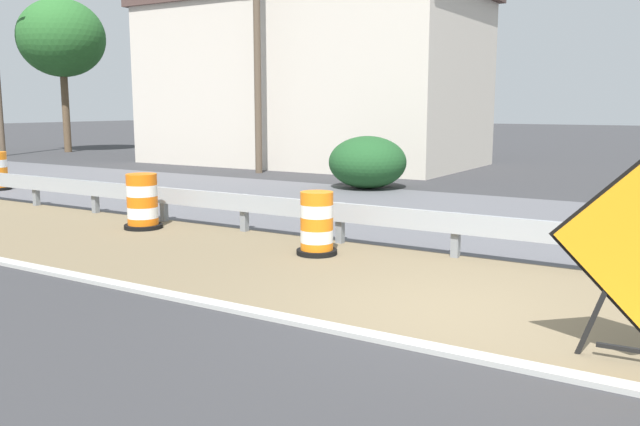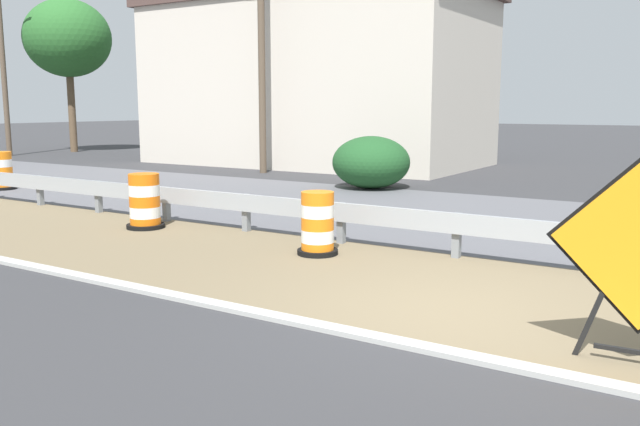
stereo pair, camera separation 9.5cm
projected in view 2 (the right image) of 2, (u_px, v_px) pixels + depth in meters
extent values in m
plane|color=#333335|center=(455.00, 312.00, 7.54)|extent=(160.00, 160.00, 0.00)
cube|color=#706047|center=(478.00, 295.00, 8.21)|extent=(3.99, 120.00, 0.01)
cube|color=#56565B|center=(573.00, 227.00, 12.84)|extent=(7.11, 120.00, 0.00)
cube|color=#ADADA8|center=(406.00, 346.00, 6.46)|extent=(0.20, 120.00, 0.11)
cube|color=#999EA3|center=(599.00, 238.00, 9.01)|extent=(0.08, 59.66, 0.32)
cube|color=slate|center=(599.00, 251.00, 9.11)|extent=(0.12, 0.12, 0.70)
cube|color=slate|center=(457.00, 235.00, 10.19)|extent=(0.12, 0.12, 0.70)
cube|color=slate|center=(341.00, 223.00, 11.27)|extent=(0.12, 0.12, 0.70)
cube|color=slate|center=(246.00, 213.00, 12.35)|extent=(0.12, 0.12, 0.70)
cube|color=slate|center=(166.00, 204.00, 13.43)|extent=(0.12, 0.12, 0.70)
cube|color=slate|center=(98.00, 197.00, 14.52)|extent=(0.12, 0.12, 0.70)
cube|color=slate|center=(40.00, 190.00, 15.60)|extent=(0.12, 0.12, 0.70)
cube|color=black|center=(598.00, 304.00, 6.09)|extent=(0.07, 0.39, 1.06)
cube|color=black|center=(636.00, 352.00, 5.99)|extent=(0.08, 0.72, 0.04)
cylinder|color=orange|center=(318.00, 248.00, 10.46)|extent=(0.52, 0.52, 0.20)
cylinder|color=white|center=(318.00, 236.00, 10.42)|extent=(0.52, 0.52, 0.20)
cylinder|color=orange|center=(318.00, 223.00, 10.39)|extent=(0.52, 0.52, 0.20)
cylinder|color=white|center=(318.00, 211.00, 10.36)|extent=(0.52, 0.52, 0.20)
cylinder|color=orange|center=(318.00, 198.00, 10.33)|extent=(0.52, 0.52, 0.20)
cylinder|color=black|center=(318.00, 252.00, 10.47)|extent=(0.64, 0.64, 0.08)
cylinder|color=orange|center=(146.00, 223.00, 12.70)|extent=(0.58, 0.58, 0.21)
cylinder|color=white|center=(145.00, 212.00, 12.67)|extent=(0.58, 0.58, 0.21)
cylinder|color=orange|center=(145.00, 201.00, 12.64)|extent=(0.58, 0.58, 0.21)
cylinder|color=white|center=(144.00, 190.00, 12.60)|extent=(0.58, 0.58, 0.21)
cylinder|color=orange|center=(144.00, 179.00, 12.57)|extent=(0.58, 0.58, 0.21)
cylinder|color=black|center=(146.00, 226.00, 12.71)|extent=(0.72, 0.72, 0.08)
cylinder|color=orange|center=(2.00, 186.00, 18.59)|extent=(0.59, 0.59, 0.21)
cylinder|color=white|center=(2.00, 178.00, 18.55)|extent=(0.59, 0.59, 0.21)
cylinder|color=orange|center=(1.00, 171.00, 18.52)|extent=(0.59, 0.59, 0.21)
cylinder|color=white|center=(1.00, 163.00, 18.49)|extent=(0.59, 0.59, 0.21)
cylinder|color=orange|center=(0.00, 155.00, 18.45)|extent=(0.59, 0.59, 0.21)
cylinder|color=black|center=(3.00, 188.00, 18.60)|extent=(0.74, 0.74, 0.08)
cube|color=beige|center=(315.00, 86.00, 26.57)|extent=(6.85, 12.91, 6.23)
cube|color=#4C3833|center=(315.00, 1.00, 26.05)|extent=(7.13, 13.42, 0.30)
cylinder|color=brown|center=(262.00, 56.00, 22.55)|extent=(0.24, 0.24, 7.98)
cylinder|color=brown|center=(2.00, 57.00, 30.42)|extent=(0.24, 0.24, 9.10)
ellipsoid|color=#1E4C23|center=(371.00, 162.00, 18.73)|extent=(2.20, 2.20, 1.48)
cylinder|color=brown|center=(72.00, 113.00, 33.48)|extent=(0.36, 0.36, 3.95)
ellipsoid|color=#286028|center=(68.00, 38.00, 32.89)|extent=(4.23, 4.23, 3.81)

